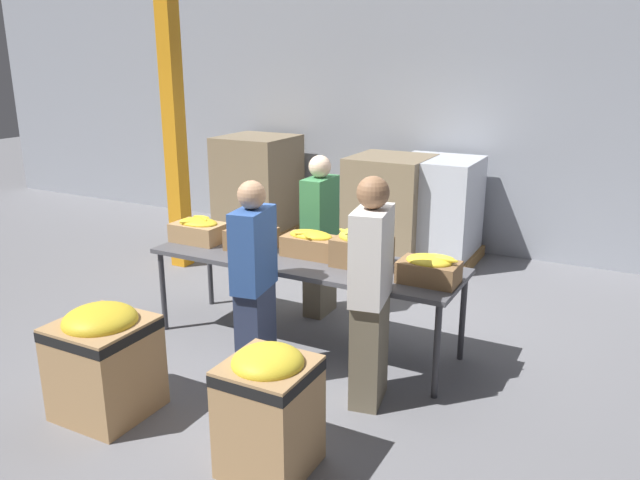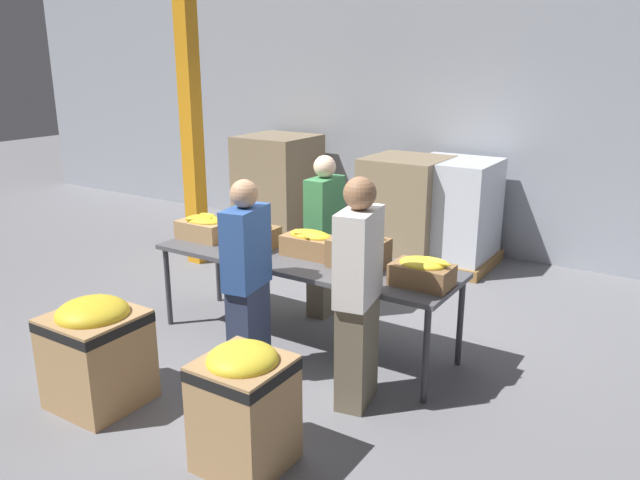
{
  "view_description": "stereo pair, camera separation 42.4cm",
  "coord_description": "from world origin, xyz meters",
  "px_view_note": "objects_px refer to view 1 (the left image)",
  "views": [
    {
      "loc": [
        2.46,
        -4.39,
        2.45
      ],
      "look_at": [
        0.05,
        0.19,
        0.91
      ],
      "focal_mm": 35.0,
      "sensor_mm": 36.0,
      "label": 1
    },
    {
      "loc": [
        2.83,
        -4.18,
        2.45
      ],
      "look_at": [
        0.05,
        0.19,
        0.91
      ],
      "focal_mm": 35.0,
      "sensor_mm": 36.0,
      "label": 2
    }
  ],
  "objects_px": {
    "volunteer_2": "(254,284)",
    "pallet_stack_0": "(436,211)",
    "banana_box_3": "(362,247)",
    "pallet_stack_2": "(389,209)",
    "banana_box_1": "(252,236)",
    "donation_bin_1": "(269,406)",
    "pallet_stack_1": "(258,187)",
    "volunteer_1": "(371,295)",
    "support_pillar": "(172,96)",
    "banana_box_0": "(199,230)",
    "banana_box_2": "(311,243)",
    "volunteer_0": "(320,237)",
    "sorting_table": "(305,264)",
    "donation_bin_0": "(104,357)",
    "banana_box_4": "(429,269)"
  },
  "relations": [
    {
      "from": "volunteer_1",
      "to": "banana_box_2",
      "type": "bearing_deg",
      "value": 40.49
    },
    {
      "from": "banana_box_0",
      "to": "donation_bin_1",
      "type": "bearing_deg",
      "value": -42.24
    },
    {
      "from": "donation_bin_1",
      "to": "pallet_stack_1",
      "type": "bearing_deg",
      "value": 123.86
    },
    {
      "from": "banana_box_2",
      "to": "pallet_stack_0",
      "type": "distance_m",
      "value": 2.71
    },
    {
      "from": "support_pillar",
      "to": "pallet_stack_1",
      "type": "relative_size",
      "value": 2.88
    },
    {
      "from": "volunteer_0",
      "to": "pallet_stack_2",
      "type": "relative_size",
      "value": 1.22
    },
    {
      "from": "sorting_table",
      "to": "banana_box_1",
      "type": "xyz_separation_m",
      "value": [
        -0.55,
        0.02,
        0.17
      ]
    },
    {
      "from": "banana_box_3",
      "to": "volunteer_1",
      "type": "height_order",
      "value": "volunteer_1"
    },
    {
      "from": "volunteer_0",
      "to": "support_pillar",
      "type": "height_order",
      "value": "support_pillar"
    },
    {
      "from": "banana_box_4",
      "to": "pallet_stack_0",
      "type": "height_order",
      "value": "pallet_stack_0"
    },
    {
      "from": "banana_box_2",
      "to": "donation_bin_1",
      "type": "height_order",
      "value": "banana_box_2"
    },
    {
      "from": "banana_box_4",
      "to": "donation_bin_0",
      "type": "bearing_deg",
      "value": -139.69
    },
    {
      "from": "volunteer_1",
      "to": "sorting_table",
      "type": "bearing_deg",
      "value": 44.55
    },
    {
      "from": "pallet_stack_0",
      "to": "pallet_stack_2",
      "type": "height_order",
      "value": "pallet_stack_2"
    },
    {
      "from": "banana_box_2",
      "to": "donation_bin_1",
      "type": "bearing_deg",
      "value": -69.43
    },
    {
      "from": "volunteer_0",
      "to": "pallet_stack_1",
      "type": "distance_m",
      "value": 2.95
    },
    {
      "from": "sorting_table",
      "to": "support_pillar",
      "type": "bearing_deg",
      "value": 153.09
    },
    {
      "from": "donation_bin_0",
      "to": "support_pillar",
      "type": "distance_m",
      "value": 3.64
    },
    {
      "from": "banana_box_1",
      "to": "donation_bin_0",
      "type": "distance_m",
      "value": 1.71
    },
    {
      "from": "banana_box_2",
      "to": "volunteer_2",
      "type": "xyz_separation_m",
      "value": [
        -0.06,
        -0.79,
        -0.12
      ]
    },
    {
      "from": "banana_box_2",
      "to": "volunteer_0",
      "type": "relative_size",
      "value": 0.3
    },
    {
      "from": "donation_bin_1",
      "to": "pallet_stack_1",
      "type": "height_order",
      "value": "pallet_stack_1"
    },
    {
      "from": "pallet_stack_0",
      "to": "volunteer_2",
      "type": "bearing_deg",
      "value": -95.45
    },
    {
      "from": "donation_bin_0",
      "to": "banana_box_1",
      "type": "bearing_deg",
      "value": 84.59
    },
    {
      "from": "volunteer_0",
      "to": "pallet_stack_1",
      "type": "bearing_deg",
      "value": -135.64
    },
    {
      "from": "banana_box_4",
      "to": "volunteer_2",
      "type": "height_order",
      "value": "volunteer_2"
    },
    {
      "from": "banana_box_3",
      "to": "donation_bin_0",
      "type": "height_order",
      "value": "banana_box_3"
    },
    {
      "from": "banana_box_2",
      "to": "banana_box_4",
      "type": "bearing_deg",
      "value": -8.11
    },
    {
      "from": "banana_box_0",
      "to": "volunteer_1",
      "type": "height_order",
      "value": "volunteer_1"
    },
    {
      "from": "banana_box_0",
      "to": "banana_box_3",
      "type": "bearing_deg",
      "value": 2.65
    },
    {
      "from": "pallet_stack_1",
      "to": "pallet_stack_2",
      "type": "bearing_deg",
      "value": -4.48
    },
    {
      "from": "banana_box_3",
      "to": "pallet_stack_2",
      "type": "relative_size",
      "value": 0.35
    },
    {
      "from": "banana_box_2",
      "to": "pallet_stack_1",
      "type": "relative_size",
      "value": 0.34
    },
    {
      "from": "banana_box_4",
      "to": "pallet_stack_0",
      "type": "distance_m",
      "value": 2.97
    },
    {
      "from": "support_pillar",
      "to": "volunteer_1",
      "type": "bearing_deg",
      "value": -29.21
    },
    {
      "from": "support_pillar",
      "to": "pallet_stack_2",
      "type": "bearing_deg",
      "value": 33.34
    },
    {
      "from": "banana_box_0",
      "to": "pallet_stack_2",
      "type": "bearing_deg",
      "value": 71.88
    },
    {
      "from": "volunteer_2",
      "to": "pallet_stack_0",
      "type": "xyz_separation_m",
      "value": [
        0.33,
        3.47,
        -0.16
      ]
    },
    {
      "from": "pallet_stack_2",
      "to": "banana_box_1",
      "type": "bearing_deg",
      "value": -96.45
    },
    {
      "from": "volunteer_0",
      "to": "pallet_stack_0",
      "type": "xyz_separation_m",
      "value": [
        0.49,
        2.1,
        -0.15
      ]
    },
    {
      "from": "banana_box_4",
      "to": "pallet_stack_0",
      "type": "bearing_deg",
      "value": 106.3
    },
    {
      "from": "banana_box_0",
      "to": "banana_box_4",
      "type": "height_order",
      "value": "banana_box_0"
    },
    {
      "from": "banana_box_1",
      "to": "banana_box_2",
      "type": "relative_size",
      "value": 0.82
    },
    {
      "from": "volunteer_1",
      "to": "donation_bin_0",
      "type": "xyz_separation_m",
      "value": [
        -1.57,
        -1.01,
        -0.41
      ]
    },
    {
      "from": "pallet_stack_1",
      "to": "sorting_table",
      "type": "bearing_deg",
      "value": -50.39
    },
    {
      "from": "donation_bin_1",
      "to": "support_pillar",
      "type": "height_order",
      "value": "support_pillar"
    },
    {
      "from": "sorting_table",
      "to": "volunteer_0",
      "type": "xyz_separation_m",
      "value": [
        -0.21,
        0.67,
        0.04
      ]
    },
    {
      "from": "volunteer_1",
      "to": "donation_bin_1",
      "type": "height_order",
      "value": "volunteer_1"
    },
    {
      "from": "support_pillar",
      "to": "donation_bin_0",
      "type": "bearing_deg",
      "value": -59.33
    },
    {
      "from": "banana_box_1",
      "to": "donation_bin_0",
      "type": "relative_size",
      "value": 0.48
    }
  ]
}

